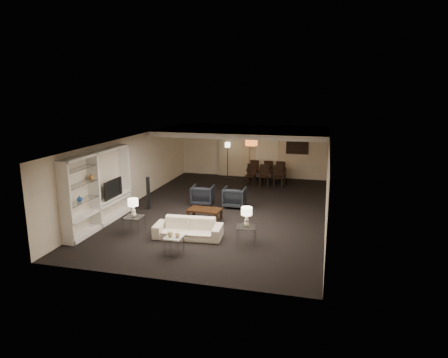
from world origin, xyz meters
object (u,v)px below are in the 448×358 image
floor_speaker (148,193)px  chair_nr (278,177)px  side_table_left (134,225)px  vase_blue (80,199)px  television (110,188)px  sofa (188,228)px  table_lamp_left (133,208)px  chair_nl (251,175)px  pendant_light (251,143)px  floor_lamp (228,160)px  coffee_table (205,215)px  dining_table (266,176)px  chair_nm (264,176)px  armchair_left (203,195)px  chair_fl (256,169)px  chair_fr (281,171)px  chair_fm (268,170)px  vase_amber (91,176)px  table_lamp_right (247,217)px  side_table_right (246,235)px  marble_table (174,245)px  armchair_right (234,197)px

floor_speaker → chair_nr: (4.06, 4.31, -0.11)m
side_table_left → vase_blue: (-1.30, -0.68, 0.90)m
television → chair_nr: (4.74, 5.66, -0.58)m
sofa → table_lamp_left: 1.77m
chair_nl → pendant_light: bearing=-67.7°
sofa → side_table_left: size_ratio=3.64×
floor_lamp → sofa: bearing=-84.3°
coffee_table → dining_table: bearing=78.4°
sofa → table_lamp_left: table_lamp_left is taller
television → chair_nm: bearing=-36.2°
pendant_light → chair_nm: 1.56m
pendant_light → table_lamp_left: size_ratio=0.95×
armchair_left → chair_nr: size_ratio=0.85×
armchair_left → floor_speaker: (-1.69, -1.01, 0.22)m
dining_table → chair_fl: bearing=125.7°
table_lamp_left → chair_nl: size_ratio=0.59×
floor_lamp → chair_nl: bearing=-41.6°
sofa → chair_fr: bearing=72.6°
table_lamp_left → chair_fr: table_lamp_left is taller
dining_table → chair_nr: size_ratio=1.92×
coffee_table → table_lamp_left: 2.41m
floor_speaker → chair_nr: 5.92m
chair_fm → chair_nl: bearing=58.5°
coffee_table → chair_fl: size_ratio=1.14×
vase_amber → chair_fl: 8.76m
side_table_left → chair_nr: bearing=62.3°
chair_fl → chair_fm: (0.60, 0.00, 0.00)m
pendant_light → table_lamp_right: pendant_light is taller
dining_table → sofa: bearing=-106.1°
side_table_right → chair_fl: 7.98m
side_table_left → chair_fr: chair_fr is taller
table_lamp_right → chair_fm: bearing=93.9°
coffee_table → side_table_right: side_table_right is taller
pendant_light → television: size_ratio=0.50×
marble_table → chair_fr: (1.76, 9.00, 0.25)m
vase_amber → chair_nl: 7.61m
armchair_right → chair_fr: chair_fr is taller
side_table_right → vase_blue: (-4.70, -0.68, 0.90)m
coffee_table → floor_lamp: (-0.78, 6.19, 0.66)m
coffee_table → armchair_left: armchair_left is taller
coffee_table → vase_amber: vase_amber is taller
coffee_table → side_table_right: 2.34m
armchair_left → chair_fm: size_ratio=0.85×
armchair_right → chair_nr: 3.50m
armchair_left → chair_nm: (1.76, 3.30, 0.11)m
coffee_table → chair_nl: bearing=83.6°
armchair_left → chair_nr: bearing=-130.2°
side_table_left → side_table_right: 3.40m
sofa → chair_fl: chair_fl is taller
vase_blue → sofa: bearing=12.7°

